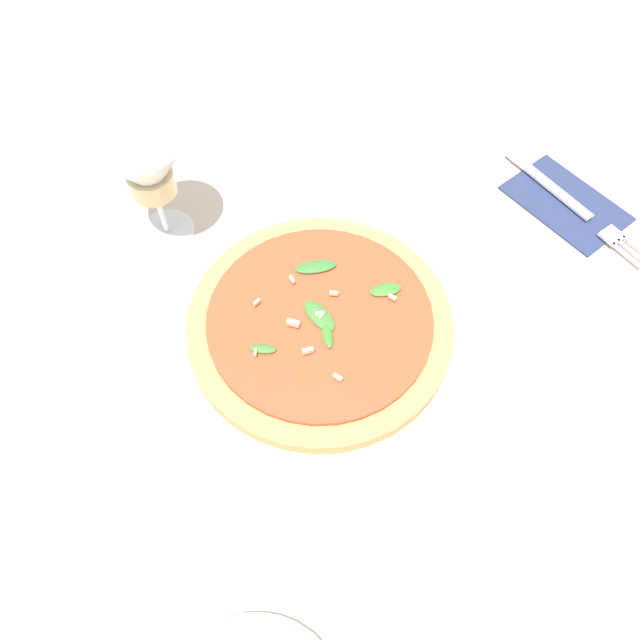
# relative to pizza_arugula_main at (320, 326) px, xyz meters

# --- Properties ---
(ground_plane) EXTENTS (6.00, 6.00, 0.00)m
(ground_plane) POSITION_rel_pizza_arugula_main_xyz_m (-0.01, -0.00, -0.02)
(ground_plane) COLOR beige
(pizza_arugula_main) EXTENTS (0.30, 0.30, 0.05)m
(pizza_arugula_main) POSITION_rel_pizza_arugula_main_xyz_m (0.00, 0.00, 0.00)
(pizza_arugula_main) COLOR white
(pizza_arugula_main) RESTS_ON ground_plane
(wine_glass) EXTENTS (0.10, 0.10, 0.14)m
(wine_glass) POSITION_rel_pizza_arugula_main_xyz_m (-0.23, -0.04, 0.08)
(wine_glass) COLOR white
(wine_glass) RESTS_ON ground_plane
(napkin) EXTENTS (0.15, 0.10, 0.01)m
(napkin) POSITION_rel_pizza_arugula_main_xyz_m (0.06, 0.36, -0.01)
(napkin) COLOR navy
(napkin) RESTS_ON ground_plane
(fork) EXTENTS (0.23, 0.04, 0.00)m
(fork) POSITION_rel_pizza_arugula_main_xyz_m (0.07, 0.36, -0.01)
(fork) COLOR silver
(fork) RESTS_ON ground_plane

